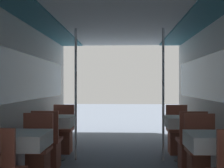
# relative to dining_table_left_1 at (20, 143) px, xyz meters

# --- Properties ---
(ceiling_panel) EXTENTS (2.98, 8.39, 0.07)m
(ceiling_panel) POSITION_rel_dining_table_left_1_xyz_m (1.10, 0.21, 1.68)
(ceiling_panel) COLOR silver
(ceiling_panel) RESTS_ON wall_left
(dining_table_left_1) EXTENTS (0.62, 0.62, 0.76)m
(dining_table_left_1) POSITION_rel_dining_table_left_1_xyz_m (0.00, 0.00, 0.00)
(dining_table_left_1) COLOR #4C4C51
(dining_table_left_1) RESTS_ON ground_plane
(chair_left_far_1) EXTENTS (0.41, 0.41, 0.91)m
(chair_left_far_1) POSITION_rel_dining_table_left_1_xyz_m (0.00, 0.58, -0.34)
(chair_left_far_1) COLOR brown
(chair_left_far_1) RESTS_ON ground_plane
(dining_table_left_2) EXTENTS (0.62, 0.62, 0.76)m
(dining_table_left_2) POSITION_rel_dining_table_left_1_xyz_m (0.00, 1.84, 0.00)
(dining_table_left_2) COLOR #4C4C51
(dining_table_left_2) RESTS_ON ground_plane
(chair_left_near_2) EXTENTS (0.41, 0.41, 0.91)m
(chair_left_near_2) POSITION_rel_dining_table_left_1_xyz_m (0.00, 1.26, -0.34)
(chair_left_near_2) COLOR brown
(chair_left_near_2) RESTS_ON ground_plane
(chair_left_far_2) EXTENTS (0.41, 0.41, 0.91)m
(chair_left_far_2) POSITION_rel_dining_table_left_1_xyz_m (0.00, 2.42, -0.34)
(chair_left_far_2) COLOR brown
(chair_left_far_2) RESTS_ON ground_plane
(support_pole_left_2) EXTENTS (0.04, 0.04, 2.27)m
(support_pole_left_2) POSITION_rel_dining_table_left_1_xyz_m (0.35, 1.84, 0.50)
(support_pole_left_2) COLOR silver
(support_pole_left_2) RESTS_ON ground_plane
(dining_table_right_1) EXTENTS (0.62, 0.62, 0.76)m
(dining_table_right_1) POSITION_rel_dining_table_left_1_xyz_m (2.21, 0.00, 0.00)
(dining_table_right_1) COLOR #4C4C51
(dining_table_right_1) RESTS_ON ground_plane
(chair_right_far_1) EXTENTS (0.41, 0.41, 0.91)m
(chair_right_far_1) POSITION_rel_dining_table_left_1_xyz_m (2.21, 0.58, -0.34)
(chair_right_far_1) COLOR brown
(chair_right_far_1) RESTS_ON ground_plane
(dining_table_right_2) EXTENTS (0.62, 0.62, 0.76)m
(dining_table_right_2) POSITION_rel_dining_table_left_1_xyz_m (2.21, 1.84, 0.00)
(dining_table_right_2) COLOR #4C4C51
(dining_table_right_2) RESTS_ON ground_plane
(chair_right_near_2) EXTENTS (0.41, 0.41, 0.91)m
(chair_right_near_2) POSITION_rel_dining_table_left_1_xyz_m (2.21, 1.26, -0.34)
(chair_right_near_2) COLOR brown
(chair_right_near_2) RESTS_ON ground_plane
(chair_right_far_2) EXTENTS (0.41, 0.41, 0.91)m
(chair_right_far_2) POSITION_rel_dining_table_left_1_xyz_m (2.21, 2.42, -0.34)
(chair_right_far_2) COLOR brown
(chair_right_far_2) RESTS_ON ground_plane
(support_pole_right_2) EXTENTS (0.04, 0.04, 2.27)m
(support_pole_right_2) POSITION_rel_dining_table_left_1_xyz_m (1.86, 1.84, 0.50)
(support_pole_right_2) COLOR silver
(support_pole_right_2) RESTS_ON ground_plane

